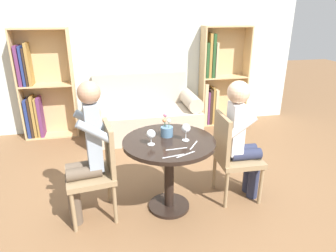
% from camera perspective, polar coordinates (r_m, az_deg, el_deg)
% --- Properties ---
extents(ground_plane, '(16.00, 16.00, 0.00)m').
position_cam_1_polar(ground_plane, '(3.08, 0.20, -15.12)').
color(ground_plane, brown).
extents(back_wall, '(5.20, 0.05, 2.70)m').
position_cam_1_polar(back_wall, '(4.79, -5.80, 15.51)').
color(back_wall, silver).
rests_on(back_wall, ground_plane).
extents(round_table, '(0.85, 0.85, 0.72)m').
position_cam_1_polar(round_table, '(2.78, 0.21, -5.82)').
color(round_table, black).
rests_on(round_table, ground_plane).
extents(couch, '(1.67, 0.80, 0.92)m').
position_cam_1_polar(couch, '(4.60, -4.73, 2.03)').
color(couch, '#B7A893').
rests_on(couch, ground_plane).
extents(bookshelf_left, '(0.77, 0.28, 1.60)m').
position_cam_1_polar(bookshelf_left, '(4.81, -23.18, 6.43)').
color(bookshelf_left, tan).
rests_on(bookshelf_left, ground_plane).
extents(bookshelf_right, '(0.77, 0.28, 1.60)m').
position_cam_1_polar(bookshelf_right, '(5.04, 9.23, 8.61)').
color(bookshelf_right, tan).
rests_on(bookshelf_right, ground_plane).
extents(chair_left, '(0.47, 0.47, 0.90)m').
position_cam_1_polar(chair_left, '(2.80, -13.24, -7.76)').
color(chair_left, '#937A56').
rests_on(chair_left, ground_plane).
extents(chair_right, '(0.43, 0.43, 0.90)m').
position_cam_1_polar(chair_right, '(3.05, 12.09, -5.13)').
color(chair_right, '#937A56').
rests_on(chair_right, ground_plane).
extents(person_left, '(0.44, 0.37, 1.29)m').
position_cam_1_polar(person_left, '(2.70, -15.41, -4.76)').
color(person_left, brown).
rests_on(person_left, ground_plane).
extents(person_right, '(0.42, 0.35, 1.23)m').
position_cam_1_polar(person_right, '(3.01, 13.90, -2.05)').
color(person_right, '#282D47').
rests_on(person_right, ground_plane).
extents(wine_glass_left, '(0.08, 0.08, 0.14)m').
position_cam_1_polar(wine_glass_left, '(2.59, -3.26, -1.62)').
color(wine_glass_left, white).
rests_on(wine_glass_left, round_table).
extents(wine_glass_right, '(0.08, 0.08, 0.16)m').
position_cam_1_polar(wine_glass_right, '(2.67, 3.45, -0.49)').
color(wine_glass_right, white).
rests_on(wine_glass_right, round_table).
extents(flower_vase, '(0.11, 0.11, 0.22)m').
position_cam_1_polar(flower_vase, '(2.78, -0.22, -0.80)').
color(flower_vase, slate).
rests_on(flower_vase, round_table).
extents(knife_left_setting, '(0.12, 0.16, 0.00)m').
position_cam_1_polar(knife_left_setting, '(2.62, 4.93, -3.64)').
color(knife_left_setting, silver).
rests_on(knife_left_setting, round_table).
extents(fork_left_setting, '(0.19, 0.02, 0.00)m').
position_cam_1_polar(fork_left_setting, '(2.55, 1.62, -4.38)').
color(fork_left_setting, silver).
rests_on(fork_left_setting, round_table).
extents(knife_right_setting, '(0.19, 0.04, 0.00)m').
position_cam_1_polar(knife_right_setting, '(2.43, 1.06, -5.75)').
color(knife_right_setting, silver).
rests_on(knife_right_setting, round_table).
extents(fork_right_setting, '(0.18, 0.09, 0.00)m').
position_cam_1_polar(fork_right_setting, '(2.46, 3.39, -5.43)').
color(fork_right_setting, silver).
rests_on(fork_right_setting, round_table).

